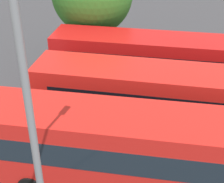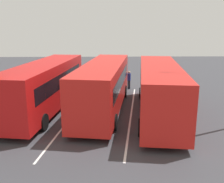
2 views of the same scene
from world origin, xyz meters
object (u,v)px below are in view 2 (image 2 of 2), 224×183
object	(u,v)px
bus_center_left	(104,85)
bus_center_right	(46,85)
bus_far_left	(159,88)
pedestrian	(129,78)

from	to	relation	value
bus_center_left	bus_center_right	bearing A→B (deg)	97.23
bus_far_left	bus_center_right	size ratio (longest dim) A/B	1.00
bus_far_left	bus_center_left	size ratio (longest dim) A/B	1.00
bus_center_right	bus_center_left	bearing A→B (deg)	-83.30
bus_far_left	bus_center_right	distance (m)	7.97
bus_center_left	pedestrian	bearing A→B (deg)	-11.64
bus_far_left	bus_center_right	bearing A→B (deg)	88.14
bus_center_left	bus_center_right	distance (m)	4.14
pedestrian	bus_center_right	bearing A→B (deg)	-75.61
bus_center_left	pedestrian	xyz separation A→B (m)	(6.36, -2.37, -0.82)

